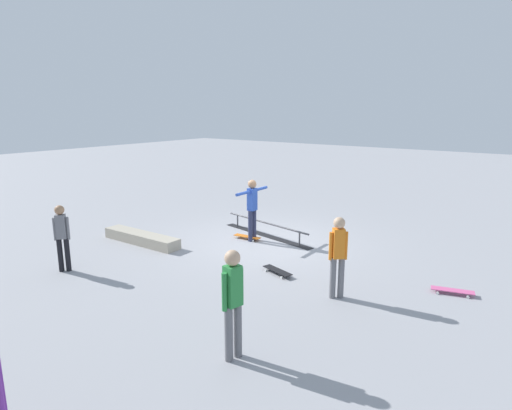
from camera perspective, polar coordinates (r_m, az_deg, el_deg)
ground_plane at (r=11.95m, az=1.17°, el=-4.87°), size 60.00×60.00×0.00m
grind_rail at (r=12.46m, az=1.36°, el=-3.28°), size 3.34×0.90×0.41m
skate_ledge at (r=12.21m, az=-14.84°, el=-4.24°), size 2.53×0.53×0.28m
skater_main at (r=11.81m, az=-0.51°, el=-0.08°), size 0.23×1.38×1.71m
skateboard_main at (r=12.16m, az=-1.18°, el=-4.20°), size 0.81×0.30×0.09m
bystander_orange_shirt at (r=8.41m, az=10.74°, el=-6.22°), size 0.32×0.29×1.61m
bystander_grey_shirt at (r=10.54m, az=-24.20°, el=-3.55°), size 0.28×0.30×1.52m
bystander_green_shirt at (r=6.32m, az=-3.06°, el=-12.21°), size 0.24×0.38×1.67m
loose_skateboard_black at (r=9.72m, az=2.84°, el=-8.63°), size 0.82×0.42×0.09m
loose_skateboard_pink at (r=9.55m, az=24.46°, el=-10.22°), size 0.82×0.41×0.09m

